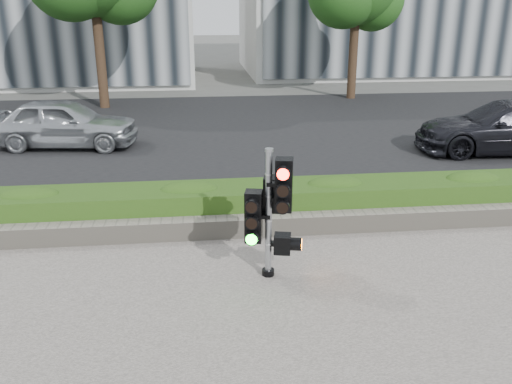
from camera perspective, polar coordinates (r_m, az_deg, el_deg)
ground at (r=7.90m, az=1.97°, el=-10.25°), size 120.00×120.00×0.00m
road at (r=17.26m, az=-2.84°, el=6.43°), size 60.00×13.00×0.02m
curb at (r=10.70m, az=-0.46°, el=-1.61°), size 60.00×0.25×0.12m
stone_wall at (r=9.50m, az=0.33°, el=-3.53°), size 12.00×0.32×0.34m
hedge at (r=10.03m, az=-0.10°, el=-1.19°), size 12.00×1.00×0.68m
traffic_signal at (r=7.79m, az=1.55°, el=-1.59°), size 0.71×0.57×1.96m
car_silver at (r=16.06m, az=-19.56°, el=6.86°), size 4.16×2.07×1.36m
car_dark at (r=16.11m, az=24.81°, el=6.24°), size 4.90×2.39×1.37m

